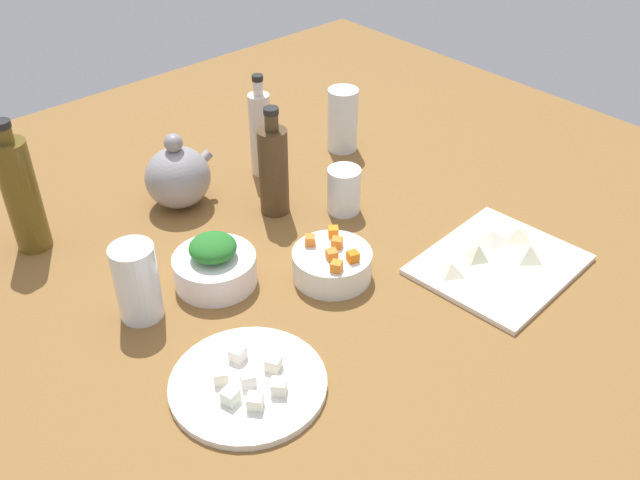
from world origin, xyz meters
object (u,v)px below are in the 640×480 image
bowl_carrots (332,264)px  bottle_1 (274,169)px  bowl_greens (215,269)px  drinking_glass_0 (137,282)px  bottle_0 (260,133)px  drinking_glass_2 (343,120)px  bottle_2 (21,194)px  cutting_board (499,264)px  plate_tofu (248,384)px  drinking_glass_1 (344,190)px  teapot (178,176)px

bowl_carrots → bottle_1: bearing=76.0°
bowl_greens → drinking_glass_0: size_ratio=1.06×
bottle_0 → drinking_glass_2: 21.15cm
bottle_2 → bowl_greens: bearing=-58.8°
cutting_board → bowl_carrots: 30.66cm
plate_tofu → drinking_glass_1: size_ratio=2.50×
bottle_2 → bottle_0: bearing=-8.3°
teapot → bottle_2: (-28.67, 6.00, 5.01)cm
cutting_board → bottle_2: 87.52cm
bottle_2 → drinking_glass_0: (5.13, -30.65, -4.62)cm
bottle_0 → drinking_glass_0: bottle_0 is taller
bottle_0 → drinking_glass_0: bearing=-151.8°
plate_tofu → bowl_greens: (10.81, 23.66, 2.17)cm
bowl_carrots → bottle_1: 25.18cm
plate_tofu → cutting_board: bearing=-7.8°
bowl_carrots → drinking_glass_2: drinking_glass_2 is taller
drinking_glass_0 → drinking_glass_2: drinking_glass_2 is taller
cutting_board → drinking_glass_0: drinking_glass_0 is taller
cutting_board → drinking_glass_2: size_ratio=1.93×
bottle_2 → drinking_glass_2: 70.60cm
teapot → bottle_1: bottle_1 is taller
plate_tofu → bottle_2: bearing=98.7°
teapot → bottle_0: (20.27, -1.15, 3.28)cm
cutting_board → bottle_1: size_ratio=1.24×
plate_tofu → bottle_2: 57.19cm
cutting_board → bottle_0: 57.31cm
bowl_greens → bowl_carrots: bowl_greens is taller
bottle_1 → drinking_glass_0: 37.80cm
plate_tofu → drinking_glass_1: bearing=30.4°
drinking_glass_1 → drinking_glass_2: drinking_glass_2 is taller
bowl_carrots → bottle_0: 40.11cm
drinking_glass_2 → bottle_2: bearing=171.2°
cutting_board → teapot: 65.04cm
teapot → drinking_glass_2: (40.96, -4.81, 0.84)cm
cutting_board → drinking_glass_1: bearing=104.3°
cutting_board → drinking_glass_2: 53.05cm
drinking_glass_1 → bowl_carrots: bearing=-138.8°
drinking_glass_1 → bowl_greens: bearing=-176.8°
bowl_greens → bowl_carrots: 20.60cm
bottle_0 → drinking_glass_0: (-43.82, -23.50, -2.89)cm
bowl_greens → bottle_2: bottle_2 is taller
bottle_2 → drinking_glass_0: bottle_2 is taller
bowl_greens → bottle_2: bearing=121.2°
bottle_1 → drinking_glass_2: 29.94cm
cutting_board → plate_tofu: size_ratio=1.19×
bottle_1 → drinking_glass_2: (28.10, 10.05, -2.31)cm
bowl_greens → drinking_glass_1: (32.67, 1.81, 1.96)cm
bowl_carrots → teapot: 39.14cm
teapot → bottle_0: 20.57cm
bowl_carrots → bottle_2: 57.57cm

